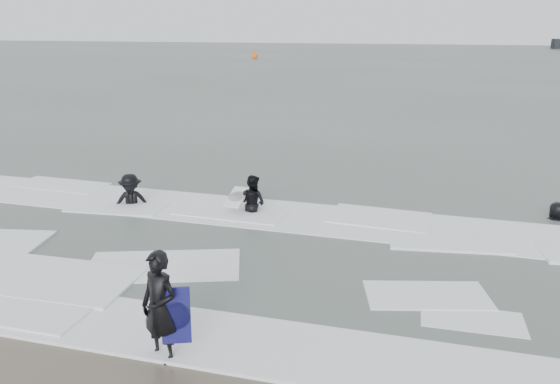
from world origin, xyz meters
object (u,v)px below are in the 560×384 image
(surfer_centre, at_px, (163,358))
(surfer_breaker, at_px, (132,207))
(surfer_wading, at_px, (253,213))
(buoy, at_px, (254,57))
(surfer_right_far, at_px, (556,221))

(surfer_centre, xyz_separation_m, surfer_breaker, (-4.76, 6.97, 0.00))
(surfer_centre, xyz_separation_m, surfer_wading, (-0.96, 7.48, 0.00))
(surfer_wading, relative_size, surfer_breaker, 0.91)
(surfer_wading, bearing_deg, surfer_centre, 118.48)
(surfer_centre, distance_m, surfer_breaker, 8.44)
(surfer_wading, height_order, buoy, buoy)
(surfer_wading, height_order, surfer_breaker, surfer_breaker)
(surfer_right_far, bearing_deg, surfer_centre, 39.03)
(surfer_breaker, relative_size, surfer_right_far, 1.12)
(surfer_wading, bearing_deg, surfer_right_far, -147.05)
(surfer_centre, height_order, surfer_right_far, surfer_centre)
(surfer_centre, bearing_deg, surfer_right_far, 66.98)
(buoy, bearing_deg, surfer_wading, -71.26)
(surfer_centre, bearing_deg, surfer_breaker, 140.82)
(surfer_wading, distance_m, surfer_right_far, 8.80)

